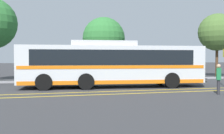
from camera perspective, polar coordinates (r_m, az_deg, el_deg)
name	(u,v)px	position (r m, az deg, el deg)	size (l,w,h in m)	color
ground_plane	(121,86)	(18.00, 1.95, -4.22)	(220.00, 220.00, 0.00)	#38383A
lane_strip_0	(121,91)	(15.32, 2.06, -5.26)	(0.20, 31.91, 0.01)	gold
lane_strip_1	(128,94)	(14.21, 3.40, -5.81)	(0.20, 31.91, 0.01)	gold
curb_strip	(98,80)	(22.19, -3.16, -2.89)	(39.91, 0.36, 0.15)	#99999E
transit_bus	(112,64)	(17.33, -0.05, 0.72)	(12.38, 3.63, 3.04)	silver
parked_car_1	(53,73)	(20.55, -12.64, -1.34)	(4.52, 2.18, 1.55)	black
pedestrian_0	(219,77)	(14.85, 22.18, -2.09)	(0.41, 0.47, 1.61)	#2D2D33
tree_0	(217,32)	(29.57, 21.91, 7.02)	(3.87, 3.87, 6.60)	#513823
tree_1	(104,38)	(26.53, -1.82, 6.22)	(4.27, 4.27, 6.08)	#513823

